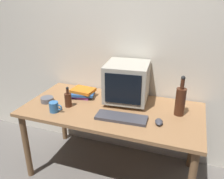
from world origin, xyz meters
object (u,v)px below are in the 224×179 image
object	(u,v)px
cd_spindle	(47,100)
book_stack	(83,93)
crt_monitor	(127,82)
bottle_short	(68,99)
mug	(54,107)
keyboard	(121,118)
computer_mouse	(159,122)
bottle_tall	(180,101)

from	to	relation	value
cd_spindle	book_stack	bearing A→B (deg)	39.25
crt_monitor	bottle_short	bearing A→B (deg)	-148.80
mug	keyboard	bearing A→B (deg)	7.24
mug	bottle_short	bearing A→B (deg)	64.02
keyboard	book_stack	distance (m)	0.57
computer_mouse	bottle_tall	size ratio (longest dim) A/B	0.29
bottle_short	cd_spindle	size ratio (longest dim) A/B	1.60
book_stack	cd_spindle	distance (m)	0.34
bottle_tall	bottle_short	distance (m)	0.97
crt_monitor	keyboard	world-z (taller)	crt_monitor
computer_mouse	crt_monitor	bearing A→B (deg)	127.34
mug	cd_spindle	distance (m)	0.23
bottle_tall	bottle_short	world-z (taller)	bottle_tall
bottle_short	mug	world-z (taller)	bottle_short
bottle_short	cd_spindle	world-z (taller)	bottle_short
crt_monitor	keyboard	distance (m)	0.39
crt_monitor	computer_mouse	size ratio (longest dim) A/B	4.18
computer_mouse	cd_spindle	distance (m)	1.06
keyboard	bottle_tall	size ratio (longest dim) A/B	1.21
crt_monitor	cd_spindle	distance (m)	0.77
bottle_short	book_stack	bearing A→B (deg)	82.97
crt_monitor	bottle_short	xyz separation A→B (m)	(-0.46, -0.28, -0.12)
crt_monitor	bottle_tall	distance (m)	0.50
book_stack	mug	world-z (taller)	mug
keyboard	cd_spindle	xyz separation A→B (m)	(-0.75, 0.07, 0.01)
crt_monitor	bottle_tall	size ratio (longest dim) A/B	1.21
bottle_tall	mug	distance (m)	1.07
computer_mouse	bottle_short	bearing A→B (deg)	166.48
crt_monitor	computer_mouse	distance (m)	0.50
keyboard	mug	xyz separation A→B (m)	(-0.58, -0.07, 0.03)
bottle_short	mug	distance (m)	0.15
bottle_tall	bottle_short	size ratio (longest dim) A/B	1.81
book_stack	cd_spindle	bearing A→B (deg)	-140.75
crt_monitor	cd_spindle	xyz separation A→B (m)	(-0.70, -0.26, -0.17)
crt_monitor	mug	xyz separation A→B (m)	(-0.53, -0.41, -0.15)
bottle_tall	book_stack	distance (m)	0.93
keyboard	book_stack	xyz separation A→B (m)	(-0.49, 0.29, 0.03)
bottle_tall	book_stack	size ratio (longest dim) A/B	1.34
computer_mouse	bottle_short	distance (m)	0.82
bottle_tall	keyboard	bearing A→B (deg)	-151.62
mug	cd_spindle	world-z (taller)	mug
bottle_tall	mug	world-z (taller)	bottle_tall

